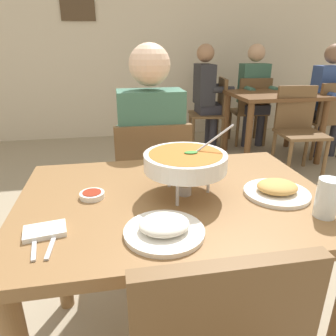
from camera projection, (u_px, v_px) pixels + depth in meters
The scene contains 20 objects.
cafe_rear_partition at pixel (121, 29), 4.31m from camera, with size 10.00×0.10×3.00m, color beige.
dining_table_main at pixel (175, 225), 1.22m from camera, with size 1.14×0.81×0.78m.
chair_diner_main at pixel (152, 184), 1.90m from camera, with size 0.44×0.44×0.90m.
diner_main at pixel (150, 145), 1.84m from camera, with size 0.40×0.45×1.31m.
curry_bowl at pixel (185, 162), 1.13m from camera, with size 0.33×0.30×0.26m.
rice_plate at pixel (164, 228), 0.92m from camera, with size 0.24×0.24×0.06m.
appetizer_plate at pixel (277, 190), 1.16m from camera, with size 0.24×0.24×0.06m.
sauce_dish at pixel (92, 195), 1.15m from camera, with size 0.09×0.09×0.02m.
napkin_folded at pixel (45, 231), 0.93m from camera, with size 0.12×0.08×0.02m, color white.
fork_utensil at pixel (35, 243), 0.88m from camera, with size 0.01×0.17×0.01m, color silver.
spoon_utensil at pixel (53, 241), 0.89m from camera, with size 0.01×0.17×0.01m, color silver.
drink_glass at pixel (327, 200), 1.01m from camera, with size 0.07×0.07×0.13m.
dining_table_far at pixel (274, 105), 3.68m from camera, with size 1.00×0.80×0.78m.
chair_bg_left at pixel (251, 108), 4.21m from camera, with size 0.48×0.48×0.90m.
chair_bg_middle at pixel (326, 116), 3.73m from camera, with size 0.47×0.47×0.90m.
chair_bg_right at pixel (214, 109), 4.14m from camera, with size 0.50×0.50×0.90m.
chair_bg_corner at pixel (298, 125), 3.31m from camera, with size 0.47×0.47×0.90m.
patron_bg_left at pixel (254, 90), 4.13m from camera, with size 0.40×0.45×1.31m.
patron_bg_middle at pixel (329, 94), 3.73m from camera, with size 0.40×0.45×1.31m.
patron_bg_right at pixel (207, 90), 4.06m from camera, with size 0.45×0.40×1.31m.
Camera 1 is at (-0.22, -1.03, 1.30)m, focal length 33.61 mm.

